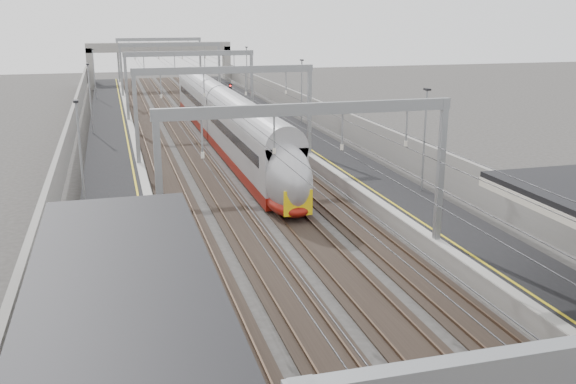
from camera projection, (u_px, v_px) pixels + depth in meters
platform_left at (114, 162)px, 47.81m from camera, size 4.00×120.00×1.00m
platform_right at (318, 150)px, 51.93m from camera, size 4.00×120.00×1.00m
tracks at (220, 162)px, 49.99m from camera, size 11.40×140.00×0.20m
overhead_line at (205, 75)px, 54.50m from camera, size 13.00×140.00×6.60m
overbridge at (160, 53)px, 99.63m from camera, size 22.00×2.20×6.90m
wall_left at (68, 150)px, 46.69m from camera, size 0.30×120.00×3.20m
wall_right at (355, 135)px, 52.46m from camera, size 0.30×120.00×3.20m
train at (227, 125)px, 54.81m from camera, size 2.56×46.73×4.06m
signal_green at (133, 90)px, 76.47m from camera, size 0.32×0.32×3.48m
signal_red_near at (209, 92)px, 74.63m from camera, size 0.32×0.32×3.48m
signal_red_far at (230, 93)px, 73.45m from camera, size 0.32×0.32×3.48m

